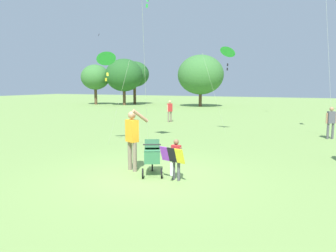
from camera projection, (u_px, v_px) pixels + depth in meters
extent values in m
plane|color=#75994C|center=(148.00, 176.00, 9.36)|extent=(120.00, 120.00, 0.00)
cylinder|color=brown|center=(96.00, 97.00, 42.32)|extent=(0.36, 0.36, 1.97)
ellipsoid|color=#387033|center=(95.00, 77.00, 42.01)|extent=(3.72, 3.35, 3.17)
cylinder|color=brown|center=(124.00, 98.00, 41.04)|extent=(0.36, 0.36, 1.80)
ellipsoid|color=#235623|center=(124.00, 75.00, 40.69)|extent=(4.69, 4.22, 3.99)
cylinder|color=brown|center=(135.00, 95.00, 42.84)|extent=(0.36, 0.36, 2.32)
ellipsoid|color=#235623|center=(134.00, 74.00, 42.50)|extent=(3.83, 3.45, 3.26)
cylinder|color=brown|center=(200.00, 100.00, 38.27)|extent=(0.36, 0.36, 1.52)
ellipsoid|color=#387033|center=(201.00, 75.00, 37.90)|extent=(5.32, 4.78, 4.52)
cylinder|color=#4C4C51|center=(179.00, 171.00, 8.90)|extent=(0.08, 0.08, 0.55)
cylinder|color=#4C4C51|center=(174.00, 170.00, 9.01)|extent=(0.08, 0.08, 0.55)
cube|color=red|center=(176.00, 153.00, 8.90)|extent=(0.27, 0.21, 0.41)
cylinder|color=brown|center=(181.00, 154.00, 8.81)|extent=(0.06, 0.06, 0.37)
cylinder|color=brown|center=(172.00, 153.00, 9.00)|extent=(0.06, 0.06, 0.37)
sphere|color=brown|center=(176.00, 142.00, 8.86)|extent=(0.14, 0.14, 0.14)
cube|color=yellow|center=(180.00, 156.00, 8.60)|extent=(0.29, 0.21, 0.40)
cube|color=black|center=(172.00, 155.00, 8.77)|extent=(0.29, 0.21, 0.40)
cube|color=purple|center=(165.00, 154.00, 8.93)|extent=(0.29, 0.21, 0.40)
cube|color=white|center=(171.00, 169.00, 8.80)|extent=(0.08, 0.03, 0.36)
cylinder|color=#7F705B|center=(130.00, 155.00, 10.04)|extent=(0.13, 0.13, 0.88)
cylinder|color=#7F705B|center=(135.00, 157.00, 9.82)|extent=(0.13, 0.13, 0.88)
cube|color=orange|center=(132.00, 131.00, 9.84)|extent=(0.45, 0.39, 0.66)
cylinder|color=#A37556|center=(128.00, 131.00, 10.03)|extent=(0.10, 0.10, 0.59)
cylinder|color=#A37556|center=(140.00, 116.00, 9.68)|extent=(0.33, 0.52, 0.41)
sphere|color=#A37556|center=(132.00, 115.00, 9.78)|extent=(0.23, 0.23, 0.23)
cylinder|color=black|center=(152.00, 166.00, 9.93)|extent=(0.16, 0.27, 0.28)
cylinder|color=black|center=(143.00, 173.00, 9.13)|extent=(0.16, 0.27, 0.28)
cylinder|color=black|center=(162.00, 173.00, 9.15)|extent=(0.16, 0.27, 0.28)
cube|color=#337247|center=(152.00, 155.00, 9.46)|extent=(0.69, 0.77, 0.36)
cube|color=#235031|center=(152.00, 144.00, 9.55)|extent=(0.56, 0.56, 0.35)
cylinder|color=black|center=(152.00, 145.00, 8.95)|extent=(0.45, 0.26, 0.04)
cube|color=green|center=(147.00, 0.00, 12.83)|extent=(0.08, 0.08, 0.14)
cube|color=green|center=(147.00, 6.00, 12.87)|extent=(0.09, 0.09, 0.14)
cylinder|color=silver|center=(145.00, 69.00, 11.39)|extent=(1.56, 3.21, 6.22)
cone|color=green|center=(106.00, 58.00, 13.83)|extent=(1.03, 1.02, 0.56)
cube|color=yellow|center=(107.00, 74.00, 13.91)|extent=(0.08, 0.08, 0.14)
cube|color=yellow|center=(106.00, 80.00, 13.91)|extent=(0.09, 0.09, 0.14)
cylinder|color=silver|center=(118.00, 106.00, 13.16)|extent=(1.86, 1.17, 3.44)
cone|color=green|center=(228.00, 52.00, 16.92)|extent=(0.97, 0.87, 0.52)
cube|color=black|center=(228.00, 65.00, 17.04)|extent=(0.08, 0.04, 0.14)
cube|color=black|center=(227.00, 69.00, 17.04)|extent=(0.08, 0.04, 0.14)
cylinder|color=silver|center=(215.00, 96.00, 16.17)|extent=(0.51, 2.52, 4.01)
cylinder|color=silver|center=(329.00, 55.00, 15.25)|extent=(0.78, 1.67, 7.83)
cube|color=black|center=(99.00, 35.00, 34.71)|extent=(0.18, 0.25, 0.29)
cylinder|color=#7F705B|center=(171.00, 117.00, 22.73)|extent=(0.11, 0.11, 0.73)
cylinder|color=#7F705B|center=(168.00, 117.00, 22.59)|extent=(0.11, 0.11, 0.73)
cube|color=red|center=(170.00, 107.00, 22.58)|extent=(0.31, 0.37, 0.55)
cylinder|color=tan|center=(172.00, 108.00, 22.71)|extent=(0.08, 0.08, 0.49)
cylinder|color=tan|center=(168.00, 108.00, 22.46)|extent=(0.08, 0.08, 0.49)
sphere|color=tan|center=(170.00, 102.00, 22.53)|extent=(0.19, 0.19, 0.19)
cylinder|color=#4C4C51|center=(328.00, 131.00, 15.67)|extent=(0.11, 0.11, 0.75)
cylinder|color=#4C4C51|center=(333.00, 131.00, 15.68)|extent=(0.11, 0.11, 0.75)
cube|color=#4C4C56|center=(331.00, 117.00, 15.59)|extent=(0.38, 0.33, 0.56)
cylinder|color=#A37556|center=(327.00, 118.00, 15.59)|extent=(0.08, 0.08, 0.50)
cylinder|color=#A37556|center=(335.00, 118.00, 15.60)|extent=(0.08, 0.08, 0.50)
sphere|color=#A37556|center=(332.00, 109.00, 15.54)|extent=(0.19, 0.19, 0.19)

